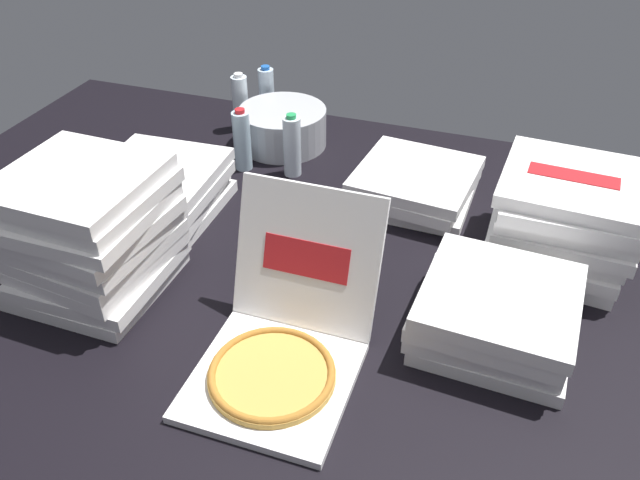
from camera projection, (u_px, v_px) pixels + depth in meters
ground_plane at (306, 299)px, 1.92m from camera, size 3.20×2.40×0.02m
open_pizza_box at (283, 341)px, 1.65m from camera, size 0.40×0.54×0.40m
pizza_stack_right_near at (563, 218)px, 1.98m from camera, size 0.44×0.44×0.30m
pizza_stack_right_far at (159, 189)px, 2.24m from camera, size 0.44×0.44×0.17m
pizza_stack_left_mid at (90, 232)px, 1.85m from camera, size 0.45×0.44×0.38m
pizza_stack_left_near at (495, 313)px, 1.73m from camera, size 0.43×0.43×0.17m
pizza_stack_left_far at (415, 184)px, 2.30m from camera, size 0.45×0.45×0.13m
ice_bucket at (283, 127)px, 2.64m from camera, size 0.36×0.36×0.16m
water_bottle_0 at (240, 103)px, 2.74m from camera, size 0.07×0.07×0.25m
water_bottle_1 at (242, 140)px, 2.46m from camera, size 0.07×0.07×0.25m
water_bottle_2 at (267, 95)px, 2.80m from camera, size 0.07×0.07×0.25m
water_bottle_3 at (292, 146)px, 2.42m from camera, size 0.07×0.07×0.25m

